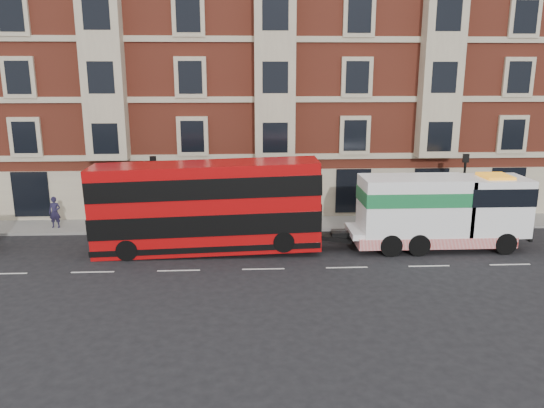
{
  "coord_description": "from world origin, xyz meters",
  "views": [
    {
      "loc": [
        -0.78,
        -23.66,
        9.04
      ],
      "look_at": [
        0.61,
        4.0,
        2.19
      ],
      "focal_mm": 35.0,
      "sensor_mm": 36.0,
      "label": 1
    }
  ],
  "objects": [
    {
      "name": "victorian_terrace",
      "position": [
        0.5,
        15.0,
        10.07
      ],
      "size": [
        45.0,
        12.0,
        20.4
      ],
      "color": "brown",
      "rests_on": "ground"
    },
    {
      "name": "double_decker_bus",
      "position": [
        -2.81,
        2.72,
        2.47
      ],
      "size": [
        11.51,
        2.64,
        4.66
      ],
      "color": "#AF090B",
      "rests_on": "ground"
    },
    {
      "name": "tow_truck",
      "position": [
        9.25,
        2.72,
        2.04
      ],
      "size": [
        9.22,
        2.72,
        3.84
      ],
      "color": "white",
      "rests_on": "ground"
    },
    {
      "name": "pedestrian",
      "position": [
        -12.05,
        7.1,
        1.08
      ],
      "size": [
        0.69,
        0.46,
        1.86
      ],
      "primitive_type": "imported",
      "rotation": [
        0.0,
        0.0,
        -0.02
      ],
      "color": "#1F1B37",
      "rests_on": "sidewalk"
    },
    {
      "name": "lamp_post_east",
      "position": [
        12.0,
        6.2,
        2.68
      ],
      "size": [
        0.35,
        0.15,
        4.35
      ],
      "color": "black",
      "rests_on": "sidewalk"
    },
    {
      "name": "sidewalk",
      "position": [
        0.0,
        7.5,
        0.07
      ],
      "size": [
        90.0,
        3.0,
        0.15
      ],
      "primitive_type": "cube",
      "color": "slate",
      "rests_on": "ground"
    },
    {
      "name": "lamp_post_west",
      "position": [
        -6.0,
        6.2,
        2.68
      ],
      "size": [
        0.35,
        0.15,
        4.35
      ],
      "color": "black",
      "rests_on": "sidewalk"
    },
    {
      "name": "ground",
      "position": [
        0.0,
        0.0,
        0.0
      ],
      "size": [
        120.0,
        120.0,
        0.0
      ],
      "primitive_type": "plane",
      "color": "black",
      "rests_on": "ground"
    }
  ]
}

